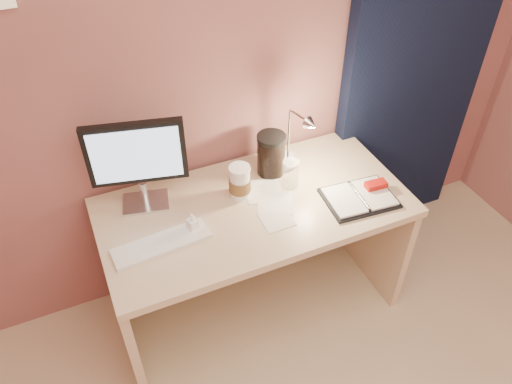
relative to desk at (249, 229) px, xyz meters
name	(u,v)px	position (x,y,z in m)	size (l,w,h in m)	color
room	(404,54)	(0.95, 0.24, 0.63)	(3.50, 3.50, 3.50)	#C6B28E
desk	(249,229)	(0.00, 0.00, 0.00)	(1.40, 0.70, 0.73)	beige
monitor	(137,158)	(-0.45, 0.13, 0.49)	(0.41, 0.19, 0.44)	silver
keyboard	(161,244)	(-0.45, -0.15, 0.23)	(0.41, 0.12, 0.02)	white
planner	(361,196)	(0.46, -0.23, 0.24)	(0.34, 0.26, 0.05)	black
paper_a	(277,219)	(0.05, -0.20, 0.23)	(0.13, 0.13, 0.00)	silver
paper_b	(264,191)	(0.08, -0.01, 0.23)	(0.17, 0.17, 0.00)	silver
paper_c	(275,202)	(0.09, -0.10, 0.23)	(0.16, 0.16, 0.00)	silver
coffee_cup	(240,182)	(-0.04, 0.01, 0.30)	(0.10, 0.10, 0.16)	white
clear_cup	(290,174)	(0.21, -0.02, 0.29)	(0.08, 0.08, 0.14)	white
bowl	(284,162)	(0.25, 0.13, 0.25)	(0.14, 0.14, 0.04)	white
lotion_bottle	(193,222)	(-0.31, -0.12, 0.27)	(0.04, 0.04, 0.09)	white
dark_jar	(271,156)	(0.17, 0.11, 0.32)	(0.13, 0.13, 0.19)	black
desk_lamp	(293,140)	(0.24, 0.04, 0.44)	(0.11, 0.21, 0.34)	silver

